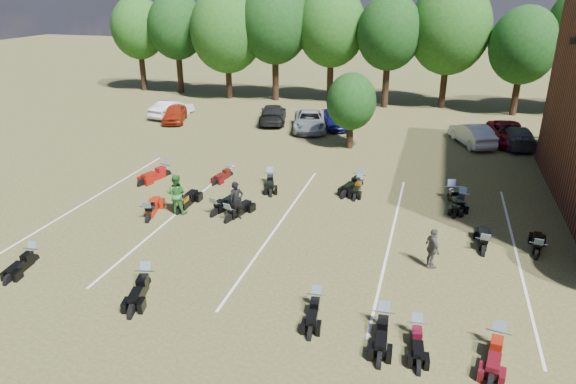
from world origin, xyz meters
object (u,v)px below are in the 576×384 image
at_px(car_0, 175,113).
at_px(person_grey, 432,248).
at_px(motorcycle_14, 230,176).
at_px(person_black, 236,201).
at_px(car_4, 334,119).
at_px(motorcycle_7, 149,220).
at_px(motorcycle_0, 34,262).
at_px(motorcycle_3, 316,308).
at_px(person_green, 176,194).

xyz_separation_m(car_0, person_grey, (20.10, -17.54, 0.15)).
bearing_deg(motorcycle_14, person_grey, -22.83).
bearing_deg(person_black, car_0, 87.09).
relative_size(car_4, motorcycle_7, 1.69).
relative_size(person_grey, motorcycle_0, 0.78).
bearing_deg(person_grey, car_0, 21.00).
xyz_separation_m(motorcycle_0, motorcycle_3, (11.33, 0.06, 0.00)).
bearing_deg(motorcycle_7, car_0, -81.47).
relative_size(person_black, motorcycle_3, 0.89).
bearing_deg(car_0, person_black, -72.78).
distance_m(car_0, person_green, 17.82).
bearing_deg(motorcycle_3, motorcycle_7, 146.42).
bearing_deg(person_grey, person_black, 49.21).
height_order(motorcycle_0, motorcycle_7, motorcycle_7).
bearing_deg(car_4, motorcycle_3, -103.09).
distance_m(car_0, motorcycle_3, 27.04).
distance_m(person_green, motorcycle_0, 6.68).
bearing_deg(motorcycle_0, motorcycle_7, 55.27).
distance_m(motorcycle_3, motorcycle_14, 13.47).
distance_m(car_0, person_black, 19.26).
distance_m(person_grey, motorcycle_3, 5.34).
bearing_deg(person_green, person_grey, 164.01).
height_order(car_0, motorcycle_3, car_0).
bearing_deg(car_4, motorcycle_0, -130.49).
height_order(person_black, motorcycle_0, person_black).
distance_m(car_4, motorcycle_3, 23.47).
xyz_separation_m(car_0, motorcycle_3, (16.51, -21.40, -0.67)).
distance_m(motorcycle_7, motorcycle_14, 6.63).
distance_m(car_4, person_black, 17.27).
relative_size(car_4, person_green, 2.11).
bearing_deg(car_0, motorcycle_3, -71.32).
bearing_deg(motorcycle_14, car_0, 140.46).
xyz_separation_m(person_grey, motorcycle_7, (-12.58, 0.72, -0.82)).
distance_m(person_black, motorcycle_7, 4.16).
distance_m(person_grey, motorcycle_0, 15.45).
bearing_deg(motorcycle_0, person_grey, 6.71).
height_order(car_0, person_green, person_green).
bearing_deg(motorcycle_0, motorcycle_14, 63.74).
bearing_deg(car_0, person_green, -80.76).
xyz_separation_m(motorcycle_3, motorcycle_14, (-7.66, 11.08, 0.00)).
bearing_deg(person_green, person_black, 176.06).
distance_m(motorcycle_0, motorcycle_7, 5.20).
relative_size(person_black, motorcycle_7, 0.75).
height_order(person_green, motorcycle_14, person_green).
bearing_deg(person_black, motorcycle_3, -87.84).
bearing_deg(motorcycle_7, car_4, -120.29).
relative_size(motorcycle_0, motorcycle_7, 0.86).
height_order(motorcycle_3, motorcycle_14, motorcycle_3).
bearing_deg(motorcycle_14, motorcycle_0, -98.38).
distance_m(car_0, motorcycle_14, 13.62).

